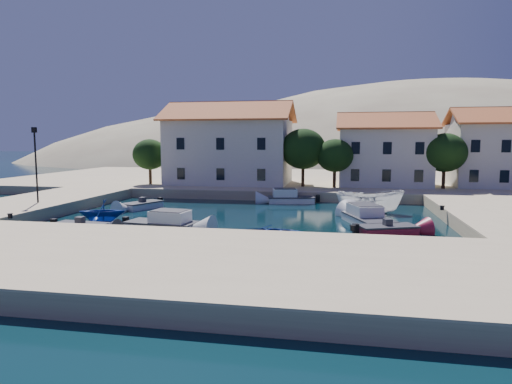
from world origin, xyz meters
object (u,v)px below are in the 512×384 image
lamppost (36,157)px  rowboat_south (270,237)px  building_left (230,142)px  building_right (494,146)px  building_mid (384,148)px  cabin_cruiser_east (368,218)px  boat_east (369,213)px  cabin_cruiser_south (162,224)px

lamppost → rowboat_south: bearing=-14.2°
building_left → building_right: 30.07m
rowboat_south → building_right: bearing=-45.6°
building_mid → lamppost: 36.21m
building_mid → lamppost: bearing=-144.6°
building_left → building_right: building_left is taller
building_left → building_mid: size_ratio=1.40×
building_mid → cabin_cruiser_east: (-2.71, -20.70, -4.75)m
rowboat_south → cabin_cruiser_east: (6.39, 5.46, 0.48)m
cabin_cruiser_east → rowboat_south: bearing=111.4°
rowboat_south → boat_east: boat_east is taller
building_mid → boat_east: building_mid is taller
lamppost → cabin_cruiser_east: lamppost is taller
cabin_cruiser_south → rowboat_south: bearing=1.8°
building_left → building_mid: bearing=3.2°
lamppost → cabin_cruiser_east: (26.79, 0.30, -4.28)m
building_mid → building_right: 12.04m
building_mid → cabin_cruiser_south: 30.87m
lamppost → cabin_cruiser_east: size_ratio=1.04×
rowboat_south → building_left: bearing=11.7°
cabin_cruiser_east → boat_east: size_ratio=1.07×
building_left → lamppost: (-11.50, -20.00, -1.18)m
building_right → building_mid: bearing=-175.2°
building_right → cabin_cruiser_east: size_ratio=1.57×
building_right → lamppost: building_right is taller
lamppost → building_mid: bearing=35.4°
building_left → cabin_cruiser_south: building_left is taller
building_right → boat_east: 22.10m
building_right → cabin_cruiser_south: bearing=-137.4°
cabin_cruiser_east → building_right: bearing=-53.2°
building_right → boat_east: size_ratio=1.69×
building_right → cabin_cruiser_east: (-14.71, -21.70, -5.00)m
building_mid → building_right: size_ratio=1.11×
cabin_cruiser_south → boat_east: (14.47, 10.55, -0.48)m
cabin_cruiser_south → building_mid: bearing=63.6°
building_left → rowboat_south: size_ratio=3.55×
building_left → cabin_cruiser_east: (15.29, -19.70, -5.46)m
building_left → cabin_cruiser_east: size_ratio=2.45×
cabin_cruiser_south → cabin_cruiser_east: (14.06, 4.78, 0.00)m
boat_east → building_mid: bearing=-7.5°
cabin_cruiser_east → lamppost: bearing=71.5°
building_right → rowboat_south: building_right is taller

